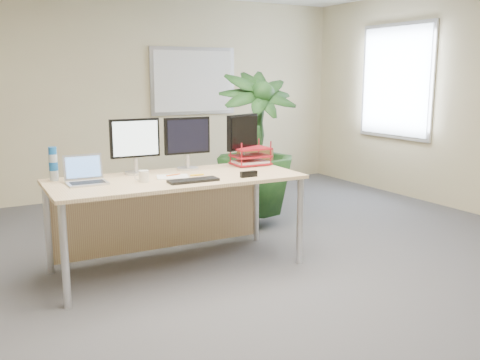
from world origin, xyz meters
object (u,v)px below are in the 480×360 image
desk (172,194)px  laptop (85,176)px  floor_plant (255,158)px  monitor_left (135,142)px  monitor_right (187,140)px

desk → laptop: (-0.72, 0.00, 0.23)m
floor_plant → monitor_left: bearing=-160.2°
floor_plant → laptop: (-1.99, -0.73, 0.11)m
desk → monitor_right: 0.53m
desk → floor_plant: size_ratio=1.40×
desk → floor_plant: 1.47m
laptop → floor_plant: bearing=20.3°
floor_plant → monitor_left: 1.64m
desk → monitor_right: size_ratio=4.47×
desk → monitor_left: 0.54m
laptop → desk: bearing=-0.0°
monitor_left → desk: bearing=-37.9°
floor_plant → desk: bearing=-150.0°
desk → monitor_left: (-0.24, 0.19, 0.44)m
monitor_left → monitor_right: bearing=-2.6°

